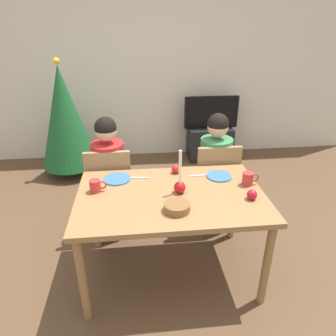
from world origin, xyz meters
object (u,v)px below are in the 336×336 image
(christmas_tree, at_px, (65,118))
(person_left_child, at_px, (110,179))
(mug_right, at_px, (248,179))
(plate_right, at_px, (219,176))
(bowl_walnuts, at_px, (177,207))
(tv_stand, at_px, (209,143))
(apple_near_candle, at_px, (176,169))
(mug_left, at_px, (96,186))
(tv, at_px, (211,112))
(candle_centerpiece, at_px, (180,184))
(plate_left, at_px, (117,179))
(person_right_child, at_px, (214,174))
(chair_right, at_px, (215,181))
(chair_left, at_px, (110,186))
(dining_table, at_px, (171,204))
(apple_by_left_plate, at_px, (252,195))

(christmas_tree, bearing_deg, person_left_child, -64.73)
(person_left_child, bearing_deg, mug_right, -26.61)
(plate_right, relative_size, bowl_walnuts, 1.16)
(tv_stand, height_order, apple_near_candle, apple_near_candle)
(mug_right, distance_m, apple_near_candle, 0.60)
(mug_left, xyz_separation_m, apple_near_candle, (0.64, 0.24, -0.01))
(tv, height_order, mug_left, tv)
(candle_centerpiece, height_order, apple_near_candle, candle_centerpiece)
(tv, distance_m, plate_left, 2.39)
(mug_right, bearing_deg, candle_centerpiece, -173.35)
(christmas_tree, bearing_deg, plate_right, -48.20)
(christmas_tree, bearing_deg, person_right_child, -39.40)
(bowl_walnuts, bearing_deg, person_left_child, 120.82)
(tv_stand, bearing_deg, tv, 90.00)
(tv, distance_m, plate_right, 2.11)
(chair_right, bearing_deg, chair_left, 180.00)
(christmas_tree, bearing_deg, mug_left, -72.97)
(dining_table, relative_size, apple_by_left_plate, 18.80)
(chair_right, xyz_separation_m, plate_left, (-0.91, -0.33, 0.24))
(tv_stand, relative_size, bowl_walnuts, 3.56)
(dining_table, height_order, plate_right, plate_right)
(christmas_tree, relative_size, candle_centerpiece, 4.43)
(person_right_child, height_order, mug_left, person_right_child)
(tv, relative_size, candle_centerpiece, 2.30)
(plate_left, bearing_deg, person_right_child, 21.75)
(dining_table, distance_m, person_right_child, 0.82)
(person_left_child, distance_m, apple_by_left_plate, 1.34)
(chair_right, height_order, mug_left, chair_right)
(plate_right, distance_m, apple_near_candle, 0.37)
(christmas_tree, bearing_deg, candle_centerpiece, -58.58)
(tv, xyz_separation_m, apple_near_candle, (-0.78, -1.96, 0.08))
(chair_right, bearing_deg, apple_near_candle, -147.99)
(christmas_tree, height_order, bowl_walnuts, christmas_tree)
(person_right_child, height_order, plate_right, person_right_child)
(dining_table, xyz_separation_m, chair_left, (-0.50, 0.61, -0.15))
(mug_right, bearing_deg, person_left_child, 153.39)
(plate_right, height_order, mug_left, mug_left)
(christmas_tree, xyz_separation_m, candle_centerpiece, (1.20, -1.97, 0.03))
(person_right_child, xyz_separation_m, christmas_tree, (-1.64, 1.35, 0.22))
(tv, height_order, bowl_walnuts, tv)
(mug_right, bearing_deg, plate_left, 169.18)
(chair_left, height_order, person_right_child, person_right_child)
(mug_left, bearing_deg, chair_right, 25.55)
(dining_table, xyz_separation_m, apple_near_candle, (0.08, 0.34, 0.12))
(person_left_child, relative_size, candle_centerpiece, 3.42)
(chair_left, bearing_deg, person_left_child, 90.00)
(person_left_child, bearing_deg, apple_by_left_plate, -35.88)
(dining_table, xyz_separation_m, candle_centerpiece, (0.07, 0.02, 0.15))
(apple_by_left_plate, bearing_deg, apple_near_candle, 135.64)
(chair_left, xyz_separation_m, mug_right, (1.12, -0.53, 0.29))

